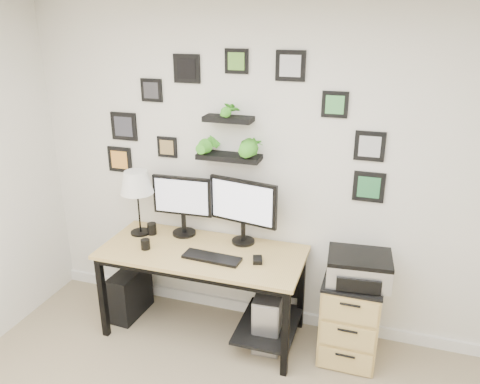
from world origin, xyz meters
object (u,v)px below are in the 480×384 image
at_px(monitor_left, 182,201).
at_px(file_cabinet, 350,316).
at_px(mug, 145,244).
at_px(monitor_right, 243,206).
at_px(pc_tower_black, 131,293).
at_px(desk, 208,263).
at_px(printer, 359,268).
at_px(table_lamp, 137,184).
at_px(pc_tower_grey, 270,314).

xyz_separation_m(monitor_left, file_cabinet, (1.42, -0.13, -0.71)).
bearing_deg(mug, monitor_left, 61.55).
xyz_separation_m(monitor_right, pc_tower_black, (-0.96, -0.20, -0.86)).
distance_m(desk, file_cabinet, 1.17).
relative_size(file_cabinet, printer, 1.41).
bearing_deg(monitor_left, pc_tower_black, -156.02).
bearing_deg(table_lamp, monitor_right, 6.15).
xyz_separation_m(monitor_left, pc_tower_black, (-0.44, -0.20, -0.84)).
height_order(table_lamp, pc_tower_grey, table_lamp).
bearing_deg(pc_tower_black, mug, -23.67).
xyz_separation_m(table_lamp, mug, (0.18, -0.24, -0.40)).
bearing_deg(desk, monitor_left, 146.89).
relative_size(monitor_right, file_cabinet, 0.86).
height_order(desk, table_lamp, table_lamp).
relative_size(monitor_left, file_cabinet, 0.76).
bearing_deg(file_cabinet, monitor_right, 171.46).
relative_size(desk, mug, 19.62).
bearing_deg(monitor_right, mug, -154.19).
distance_m(monitor_right, printer, 0.99).
bearing_deg(printer, monitor_right, 169.54).
xyz_separation_m(desk, file_cabinet, (1.13, 0.06, -0.29)).
distance_m(monitor_left, pc_tower_black, 0.97).
relative_size(monitor_left, pc_tower_grey, 1.06).
bearing_deg(desk, printer, 1.08).
height_order(monitor_left, printer, monitor_left).
bearing_deg(printer, pc_tower_black, -179.08).
distance_m(mug, printer, 1.64).
distance_m(pc_tower_grey, file_cabinet, 0.63).
height_order(table_lamp, mug, table_lamp).
relative_size(desk, monitor_right, 2.78).
xyz_separation_m(monitor_left, table_lamp, (-0.36, -0.09, 0.14)).
bearing_deg(pc_tower_black, pc_tower_grey, 4.96).
height_order(monitor_left, monitor_right, monitor_right).
relative_size(table_lamp, pc_tower_black, 1.31).
xyz_separation_m(monitor_right, table_lamp, (-0.88, -0.09, 0.12)).
bearing_deg(printer, desk, -178.92).
distance_m(monitor_right, pc_tower_black, 1.31).
xyz_separation_m(monitor_right, mug, (-0.70, -0.34, -0.28)).
relative_size(mug, file_cabinet, 0.12).
bearing_deg(pc_tower_grey, pc_tower_black, -178.49).
bearing_deg(pc_tower_grey, mug, -170.31).
relative_size(pc_tower_grey, printer, 1.02).
distance_m(monitor_left, printer, 1.49).
xyz_separation_m(table_lamp, file_cabinet, (1.78, -0.04, -0.86)).
xyz_separation_m(mug, pc_tower_grey, (0.99, 0.17, -0.56)).
bearing_deg(desk, monitor_right, 40.40).
height_order(pc_tower_black, file_cabinet, file_cabinet).
height_order(desk, monitor_right, monitor_right).
bearing_deg(pc_tower_grey, printer, -0.23).
xyz_separation_m(desk, mug, (-0.47, -0.14, 0.16)).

